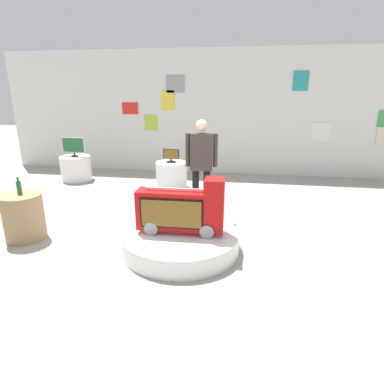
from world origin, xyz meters
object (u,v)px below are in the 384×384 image
side_table_round (24,216)px  main_display_pedestal (181,241)px  bottle_on_side_table (19,187)px  shopper_browsing_near_truck (201,161)px  display_pedestal_center_rear (172,175)px  display_pedestal_left_rear (76,168)px  tv_on_center_rear (171,156)px  novelty_firetruck_tv (182,210)px  tv_on_left_rear (73,146)px

side_table_round → main_display_pedestal: bearing=0.2°
bottle_on_side_table → shopper_browsing_near_truck: shopper_browsing_near_truck is taller
main_display_pedestal → bottle_on_side_table: size_ratio=6.30×
bottle_on_side_table → shopper_browsing_near_truck: (2.53, 1.38, 0.19)m
display_pedestal_center_rear → side_table_round: size_ratio=1.02×
display_pedestal_left_rear → display_pedestal_center_rear: same height
display_pedestal_center_rear → tv_on_center_rear: (0.00, -0.00, 0.46)m
display_pedestal_center_rear → shopper_browsing_near_truck: bearing=-60.6°
novelty_firetruck_tv → display_pedestal_left_rear: novelty_firetruck_tv is taller
shopper_browsing_near_truck → tv_on_center_rear: bearing=119.4°
main_display_pedestal → side_table_round: 2.42m
side_table_round → shopper_browsing_near_truck: bearing=29.1°
novelty_firetruck_tv → tv_on_center_rear: bearing=105.3°
side_table_round → shopper_browsing_near_truck: size_ratio=0.41×
side_table_round → bottle_on_side_table: bearing=120.4°
side_table_round → bottle_on_side_table: (-0.01, 0.02, 0.45)m
tv_on_center_rear → tv_on_left_rear: bearing=173.4°
main_display_pedestal → display_pedestal_left_rear: bearing=135.4°
main_display_pedestal → tv_on_left_rear: (-3.33, 3.28, 0.74)m
side_table_round → tv_on_left_rear: bearing=105.6°
side_table_round → bottle_on_side_table: size_ratio=2.69×
novelty_firetruck_tv → tv_on_left_rear: tv_on_left_rear is taller
bottle_on_side_table → shopper_browsing_near_truck: bearing=28.6°
tv_on_left_rear → display_pedestal_center_rear: 2.62m
bottle_on_side_table → shopper_browsing_near_truck: size_ratio=0.15×
main_display_pedestal → tv_on_left_rear: bearing=135.4°
bottle_on_side_table → shopper_browsing_near_truck: 2.89m
bottle_on_side_table → side_table_round: bearing=-59.6°
novelty_firetruck_tv → bottle_on_side_table: bearing=179.6°
shopper_browsing_near_truck → side_table_round: bearing=-150.9°
novelty_firetruck_tv → display_pedestal_center_rear: (-0.82, 3.00, -0.30)m
novelty_firetruck_tv → bottle_on_side_table: (-2.45, 0.02, 0.21)m
novelty_firetruck_tv → shopper_browsing_near_truck: size_ratio=0.70×
tv_on_center_rear → side_table_round: tv_on_center_rear is taller
novelty_firetruck_tv → bottle_on_side_table: 2.46m
tv_on_left_rear → display_pedestal_center_rear: size_ratio=0.82×
display_pedestal_left_rear → tv_on_center_rear: size_ratio=1.96×
novelty_firetruck_tv → tv_on_left_rear: size_ratio=2.03×
tv_on_center_rear → side_table_round: 3.43m
display_pedestal_center_rear → bottle_on_side_table: (-1.63, -2.98, 0.51)m
tv_on_left_rear → side_table_round: 3.46m
tv_on_left_rear → main_display_pedestal: bearing=-44.6°
novelty_firetruck_tv → display_pedestal_center_rear: 3.12m
novelty_firetruck_tv → shopper_browsing_near_truck: shopper_browsing_near_truck is taller
display_pedestal_left_rear → bottle_on_side_table: bearing=-74.5°
novelty_firetruck_tv → side_table_round: novelty_firetruck_tv is taller
display_pedestal_center_rear → tv_on_center_rear: bearing=-82.8°
tv_on_center_rear → shopper_browsing_near_truck: (0.90, -1.60, 0.24)m
display_pedestal_left_rear → side_table_round: side_table_round is taller
display_pedestal_center_rear → novelty_firetruck_tv: bearing=-74.7°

